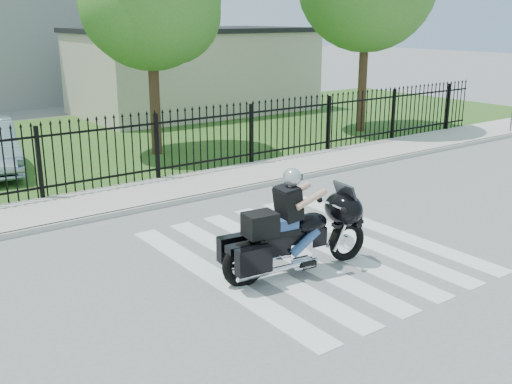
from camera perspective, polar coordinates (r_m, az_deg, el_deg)
ground at (r=11.13m, az=5.10°, el=-5.68°), size 120.00×120.00×0.00m
crosswalk at (r=11.13m, az=5.10°, el=-5.65°), size 5.00×5.50×0.01m
sidewalk at (r=15.02m, az=-7.52°, el=0.36°), size 40.00×2.00×0.12m
curb at (r=14.18m, az=-5.57°, el=-0.54°), size 40.00×0.12×0.12m
grass_strip at (r=21.29m, az=-16.69°, el=4.42°), size 40.00×12.00×0.02m
iron_fence at (r=15.68m, az=-9.41°, el=4.13°), size 26.00×0.04×1.80m
building_low at (r=27.57m, az=-5.95°, el=11.26°), size 10.00×6.00×3.50m
building_low_roof at (r=27.47m, az=-6.07°, el=15.11°), size 10.20×6.20×0.20m
motorcycle_rider at (r=9.97m, az=3.64°, el=-3.63°), size 2.82×1.08×1.87m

